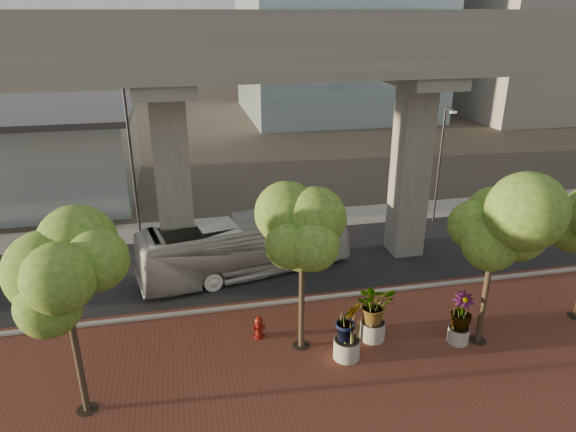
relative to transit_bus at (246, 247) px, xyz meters
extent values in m
plane|color=#3A352A|center=(2.79, -1.27, -1.47)|extent=(160.00, 160.00, 0.00)
cube|color=brown|center=(2.79, -9.27, -1.44)|extent=(70.00, 13.00, 0.06)
cube|color=black|center=(2.79, 0.73, -1.45)|extent=(90.00, 8.00, 0.04)
cube|color=#A29F97|center=(2.79, -3.27, -1.39)|extent=(70.00, 0.25, 0.16)
cube|color=#A29F97|center=(2.79, 6.23, -1.44)|extent=(90.00, 3.00, 0.06)
cube|color=gray|center=(2.79, -0.87, 9.03)|extent=(72.00, 2.40, 1.80)
cube|color=gray|center=(2.79, 2.33, 9.03)|extent=(72.00, 2.40, 1.80)
cube|color=gray|center=(2.79, -1.97, 10.43)|extent=(72.00, 0.12, 1.00)
cube|color=gray|center=(2.79, 3.43, 10.43)|extent=(72.00, 0.12, 1.00)
cube|color=gray|center=(40.79, 34.73, 10.53)|extent=(18.00, 16.00, 24.00)
imported|color=silver|center=(0.00, 0.00, 0.00)|extent=(10.85, 4.62, 2.94)
cylinder|color=maroon|center=(-0.24, -5.59, -1.36)|extent=(0.43, 0.43, 0.10)
cylinder|color=maroon|center=(-0.24, -5.59, -1.01)|extent=(0.29, 0.29, 0.70)
sphere|color=maroon|center=(-0.24, -5.59, -0.66)|extent=(0.34, 0.34, 0.34)
cylinder|color=maroon|center=(-0.24, -5.59, -0.51)|extent=(0.10, 0.10, 0.12)
cylinder|color=maroon|center=(-0.24, -5.59, -0.95)|extent=(0.48, 0.19, 0.19)
cylinder|color=#ACA79C|center=(4.21, -6.63, -1.02)|extent=(1.00, 1.00, 0.78)
imported|color=#375D18|center=(4.21, -6.63, 0.20)|extent=(2.23, 2.23, 1.67)
cylinder|color=#AAA79A|center=(7.46, -7.57, -1.09)|extent=(0.83, 0.83, 0.65)
imported|color=#375D18|center=(7.46, -7.57, -0.01)|extent=(2.03, 2.03, 1.52)
cylinder|color=#ABA39B|center=(2.81, -7.58, -1.02)|extent=(1.01, 1.01, 0.79)
imported|color=#375D18|center=(2.81, -7.58, 0.22)|extent=(2.25, 2.25, 1.68)
cylinder|color=#463828|center=(-6.47, -8.43, 0.42)|extent=(0.22, 0.22, 3.66)
cylinder|color=black|center=(-6.47, -8.43, -1.41)|extent=(0.70, 0.70, 0.01)
cylinder|color=#463828|center=(1.29, -6.52, 0.41)|extent=(0.22, 0.22, 3.64)
cylinder|color=black|center=(1.29, -6.52, -1.41)|extent=(0.70, 0.70, 0.01)
cylinder|color=#463828|center=(8.29, -7.67, 0.40)|extent=(0.22, 0.22, 3.63)
cylinder|color=black|center=(8.29, -7.67, -1.41)|extent=(0.70, 0.70, 0.01)
cylinder|color=black|center=(13.39, -6.98, -1.41)|extent=(0.70, 0.70, 0.01)
cylinder|color=#313035|center=(-5.52, 6.20, 3.06)|extent=(0.16, 0.16, 8.98)
cube|color=#313035|center=(-5.52, 5.64, 7.55)|extent=(0.17, 1.12, 0.17)
cube|color=silver|center=(-5.52, 5.08, 7.43)|extent=(0.45, 0.22, 0.13)
cylinder|color=#313136|center=(12.35, 4.23, 2.11)|extent=(0.12, 0.12, 7.09)
cube|color=#313136|center=(12.35, 3.78, 5.65)|extent=(0.13, 0.89, 0.13)
cube|color=silver|center=(12.35, 3.34, 5.57)|extent=(0.35, 0.18, 0.11)
camera|label=1|loc=(-2.74, -22.91, 10.93)|focal=32.00mm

